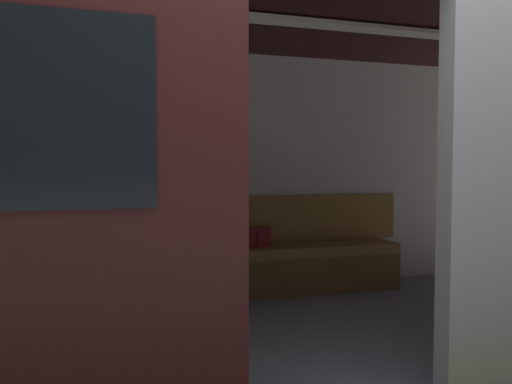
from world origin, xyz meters
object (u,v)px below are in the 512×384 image
at_px(bench_seat, 235,260).
at_px(person_seated, 212,225).
at_px(book, 166,249).
at_px(train_car, 260,112).
at_px(handbag, 255,237).
at_px(grab_pole_door, 230,178).

relative_size(bench_seat, person_seated, 2.71).
bearing_deg(book, train_car, 106.95).
bearing_deg(book, person_seated, 152.74).
bearing_deg(handbag, train_car, 74.62).
bearing_deg(bench_seat, train_car, 85.58).
bearing_deg(grab_pole_door, person_seated, -98.68).
bearing_deg(train_car, handbag, -105.38).
bearing_deg(grab_pole_door, train_car, -119.74).
distance_m(bench_seat, book, 0.61).
bearing_deg(train_car, book, -63.57).
bearing_deg(handbag, person_seated, 16.69).
xyz_separation_m(book, grab_pole_door, (-0.14, 1.71, 0.65)).
relative_size(person_seated, book, 5.30).
distance_m(train_car, handbag, 1.49).
xyz_separation_m(train_car, person_seated, (0.14, -0.92, -0.88)).
bearing_deg(person_seated, handbag, -163.31).
relative_size(train_car, person_seated, 5.49).
relative_size(handbag, grab_pole_door, 0.12).
height_order(bench_seat, book, book).
relative_size(train_car, bench_seat, 2.03).
relative_size(bench_seat, handbag, 12.15).
bearing_deg(bench_seat, person_seated, 13.70).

